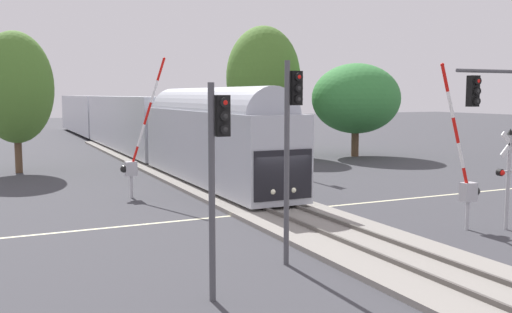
{
  "coord_description": "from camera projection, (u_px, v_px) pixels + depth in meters",
  "views": [
    {
      "loc": [
        -11.23,
        -21.83,
        5.09
      ],
      "look_at": [
        0.82,
        3.89,
        2.0
      ],
      "focal_mm": 40.04,
      "sensor_mm": 36.0,
      "label": 1
    }
  ],
  "objects": [
    {
      "name": "ground_plane",
      "position": [
        277.0,
        211.0,
        24.94
      ],
      "size": [
        220.0,
        220.0,
        0.0
      ],
      "primitive_type": "plane",
      "color": "#3D3D42"
    },
    {
      "name": "traffic_signal_median",
      "position": [
        291.0,
        130.0,
        16.77
      ],
      "size": [
        0.53,
        0.38,
        6.08
      ],
      "color": "#4C4C51",
      "rests_on": "ground"
    },
    {
      "name": "traffic_signal_near_left",
      "position": [
        217.0,
        156.0,
        13.8
      ],
      "size": [
        0.53,
        0.38,
        5.38
      ],
      "color": "#4C4C51",
      "rests_on": "ground"
    },
    {
      "name": "crossing_signal_mast",
      "position": [
        510.0,
        168.0,
        21.3
      ],
      "size": [
        1.36,
        0.44,
        3.83
      ],
      "color": "#B2B2B7",
      "rests_on": "ground"
    },
    {
      "name": "commuter_train",
      "position": [
        124.0,
        121.0,
        52.19
      ],
      "size": [
        3.04,
        66.37,
        5.16
      ],
      "color": "#B2B7C1",
      "rests_on": "railway_track"
    },
    {
      "name": "crossing_gate_far",
      "position": [
        135.0,
        154.0,
        28.13
      ],
      "size": [
        2.37,
        0.4,
        6.93
      ],
      "color": "#B7B7BC",
      "rests_on": "ground"
    },
    {
      "name": "crossing_gate_near",
      "position": [
        466.0,
        178.0,
        21.32
      ],
      "size": [
        2.09,
        0.4,
        6.21
      ],
      "color": "#B7B7BC",
      "rests_on": "ground"
    },
    {
      "name": "railway_track",
      "position": [
        277.0,
        209.0,
        24.93
      ],
      "size": [
        4.4,
        80.0,
        0.32
      ],
      "color": "gray",
      "rests_on": "ground"
    },
    {
      "name": "oak_behind_train",
      "position": [
        15.0,
        88.0,
        36.7
      ],
      "size": [
        4.76,
        4.76,
        9.16
      ],
      "color": "brown",
      "rests_on": "ground"
    },
    {
      "name": "road_centre_stripe",
      "position": [
        277.0,
        211.0,
        24.94
      ],
      "size": [
        44.0,
        0.2,
        0.01
      ],
      "color": "beige",
      "rests_on": "ground"
    },
    {
      "name": "traffic_signal_far_side",
      "position": [
        293.0,
        112.0,
        35.55
      ],
      "size": [
        0.53,
        0.38,
        5.98
      ],
      "color": "#4C4C51",
      "rests_on": "ground"
    },
    {
      "name": "maple_right_background",
      "position": [
        356.0,
        99.0,
        46.77
      ],
      "size": [
        7.23,
        7.23,
        7.64
      ],
      "color": "brown",
      "rests_on": "ground"
    },
    {
      "name": "oak_far_right",
      "position": [
        263.0,
        78.0,
        47.35
      ],
      "size": [
        6.16,
        6.16,
        10.73
      ],
      "color": "#4C3828",
      "rests_on": "ground"
    }
  ]
}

